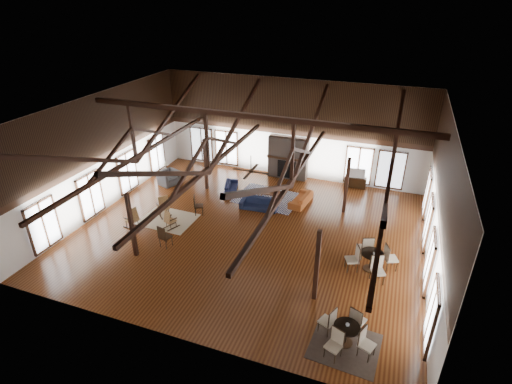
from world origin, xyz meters
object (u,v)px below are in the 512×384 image
(sofa_navy_left, at_px, (231,187))
(cafe_table_near, at_px, (346,331))
(coffee_table, at_px, (269,193))
(cafe_table_far, at_px, (372,258))
(tv_console, at_px, (355,182))
(armchair, at_px, (168,178))
(sofa_navy_front, at_px, (259,204))
(sofa_orange, at_px, (301,199))

(sofa_navy_left, bearing_deg, cafe_table_near, -156.23)
(coffee_table, xyz_separation_m, cafe_table_near, (5.60, -8.74, 0.12))
(sofa_navy_left, height_order, cafe_table_far, cafe_table_far)
(tv_console, bearing_deg, armchair, -162.04)
(armchair, distance_m, tv_console, 11.15)
(sofa_navy_front, relative_size, tv_console, 1.62)
(sofa_orange, height_order, armchair, armchair)
(sofa_navy_front, relative_size, cafe_table_far, 0.91)
(sofa_navy_front, relative_size, cafe_table_near, 0.99)
(cafe_table_near, xyz_separation_m, cafe_table_far, (0.37, 4.32, 0.05))
(sofa_orange, bearing_deg, sofa_navy_left, -83.96)
(armchair, xyz_separation_m, tv_console, (10.61, 3.44, -0.08))
(cafe_table_near, bearing_deg, coffee_table, 122.67)
(coffee_table, relative_size, tv_console, 1.00)
(armchair, bearing_deg, cafe_table_near, -105.43)
(armchair, relative_size, tv_console, 0.96)
(sofa_orange, distance_m, armchair, 8.11)
(sofa_navy_left, distance_m, cafe_table_near, 12.06)
(cafe_table_far, xyz_separation_m, tv_console, (-1.66, 7.71, -0.26))
(tv_console, bearing_deg, cafe_table_far, -77.82)
(coffee_table, xyz_separation_m, cafe_table_far, (5.98, -4.42, 0.16))
(sofa_orange, xyz_separation_m, cafe_table_near, (3.80, -8.92, 0.24))
(sofa_orange, xyz_separation_m, coffee_table, (-1.81, -0.18, 0.12))
(sofa_navy_front, bearing_deg, cafe_table_far, -32.16)
(sofa_orange, distance_m, cafe_table_near, 9.70)
(coffee_table, bearing_deg, sofa_navy_left, 169.96)
(sofa_navy_left, distance_m, sofa_orange, 4.19)
(cafe_table_near, xyz_separation_m, tv_console, (-1.29, 12.02, -0.21))
(sofa_navy_front, xyz_separation_m, sofa_orange, (1.96, 1.35, -0.01))
(sofa_navy_left, bearing_deg, sofa_orange, -109.21)
(coffee_table, bearing_deg, cafe_table_near, -60.51)
(sofa_navy_front, xyz_separation_m, cafe_table_far, (6.13, -3.25, 0.28))
(sofa_navy_left, distance_m, coffee_table, 2.41)
(sofa_navy_left, xyz_separation_m, tv_console, (6.70, 3.00, 0.06))
(sofa_navy_front, distance_m, coffee_table, 1.18)
(tv_console, bearing_deg, sofa_orange, -128.94)
(coffee_table, relative_size, cafe_table_far, 0.56)
(sofa_navy_left, bearing_deg, coffee_table, -114.61)
(sofa_navy_front, xyz_separation_m, coffee_table, (0.15, 1.17, 0.11))
(cafe_table_far, bearing_deg, armchair, 160.82)
(sofa_navy_left, distance_m, armchair, 3.93)
(sofa_orange, bearing_deg, cafe_table_near, 30.57)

